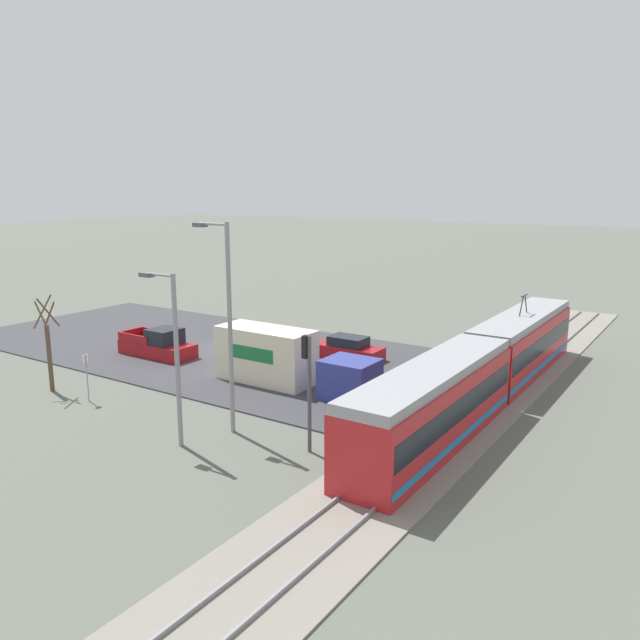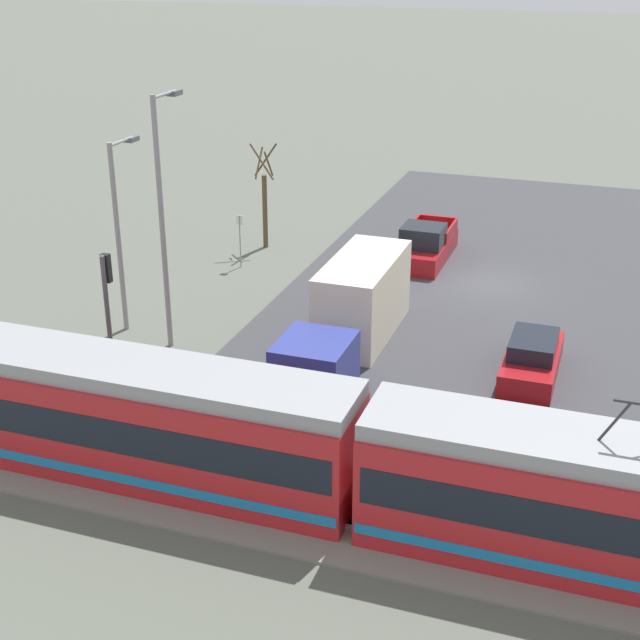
% 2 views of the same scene
% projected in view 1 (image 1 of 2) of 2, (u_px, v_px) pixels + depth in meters
% --- Properties ---
extents(ground_plane, '(320.00, 320.00, 0.00)m').
position_uv_depth(ground_plane, '(219.00, 350.00, 42.04)').
color(ground_plane, '#565B51').
extents(road_surface, '(16.60, 37.89, 0.08)m').
position_uv_depth(road_surface, '(219.00, 350.00, 42.03)').
color(road_surface, '#38383D').
rests_on(road_surface, ground).
extents(rail_bed, '(55.19, 4.40, 0.22)m').
position_uv_depth(rail_bed, '(485.00, 400.00, 32.08)').
color(rail_bed, gray).
rests_on(rail_bed, ground).
extents(light_rail_tram, '(25.48, 2.67, 4.57)m').
position_uv_depth(light_rail_tram, '(484.00, 370.00, 31.42)').
color(light_rail_tram, '#B21E23').
rests_on(light_rail_tram, ground).
extents(box_truck, '(2.36, 9.63, 3.04)m').
position_uv_depth(box_truck, '(285.00, 360.00, 34.15)').
color(box_truck, navy).
rests_on(box_truck, ground).
extents(pickup_truck, '(2.06, 5.29, 1.87)m').
position_uv_depth(pickup_truck, '(158.00, 345.00, 40.26)').
color(pickup_truck, maroon).
rests_on(pickup_truck, ground).
extents(sedan_car_0, '(1.80, 4.49, 1.44)m').
position_uv_depth(sedan_car_0, '(348.00, 349.00, 39.68)').
color(sedan_car_0, maroon).
rests_on(sedan_car_0, ground).
extents(traffic_light_pole, '(0.28, 0.47, 4.95)m').
position_uv_depth(traffic_light_pole, '(308.00, 377.00, 25.27)').
color(traffic_light_pole, '#47474C').
rests_on(traffic_light_pole, ground).
extents(street_tree, '(1.22, 1.02, 5.20)m').
position_uv_depth(street_tree, '(49.00, 348.00, 33.16)').
color(street_tree, brown).
rests_on(street_tree, ground).
extents(street_lamp_near_crossing, '(0.36, 1.95, 9.35)m').
position_uv_depth(street_lamp_near_crossing, '(227.00, 315.00, 27.03)').
color(street_lamp_near_crossing, gray).
rests_on(street_lamp_near_crossing, ground).
extents(street_lamp_mid_block, '(0.36, 1.95, 7.38)m').
position_uv_depth(street_lamp_mid_block, '(173.00, 347.00, 25.76)').
color(street_lamp_mid_block, gray).
rests_on(street_lamp_mid_block, ground).
extents(no_parking_sign, '(0.32, 0.08, 2.49)m').
position_uv_depth(no_parking_sign, '(87.00, 373.00, 31.69)').
color(no_parking_sign, gray).
rests_on(no_parking_sign, ground).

